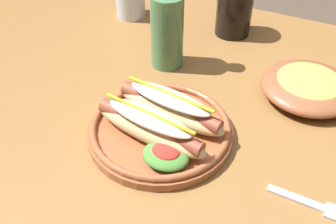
{
  "coord_description": "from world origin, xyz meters",
  "views": [
    {
      "loc": [
        0.22,
        -0.52,
        1.22
      ],
      "look_at": [
        -0.01,
        -0.05,
        0.77
      ],
      "focal_mm": 42.1,
      "sensor_mm": 36.0,
      "label": 1
    }
  ],
  "objects_px": {
    "glass_bottle": "(167,26)",
    "fork": "(315,205)",
    "soda_cup": "(234,10)",
    "side_bowl": "(309,86)",
    "hot_dog_plate": "(160,125)"
  },
  "relations": [
    {
      "from": "glass_bottle",
      "to": "side_bowl",
      "type": "bearing_deg",
      "value": 3.86
    },
    {
      "from": "fork",
      "to": "soda_cup",
      "type": "distance_m",
      "value": 0.52
    },
    {
      "from": "glass_bottle",
      "to": "fork",
      "type": "bearing_deg",
      "value": -33.49
    },
    {
      "from": "soda_cup",
      "to": "glass_bottle",
      "type": "height_order",
      "value": "glass_bottle"
    },
    {
      "from": "side_bowl",
      "to": "soda_cup",
      "type": "bearing_deg",
      "value": 141.4
    },
    {
      "from": "side_bowl",
      "to": "glass_bottle",
      "type": "bearing_deg",
      "value": -176.14
    },
    {
      "from": "fork",
      "to": "soda_cup",
      "type": "bearing_deg",
      "value": 124.35
    },
    {
      "from": "hot_dog_plate",
      "to": "glass_bottle",
      "type": "relative_size",
      "value": 1.06
    },
    {
      "from": "soda_cup",
      "to": "side_bowl",
      "type": "height_order",
      "value": "soda_cup"
    },
    {
      "from": "soda_cup",
      "to": "glass_bottle",
      "type": "bearing_deg",
      "value": -112.84
    },
    {
      "from": "hot_dog_plate",
      "to": "glass_bottle",
      "type": "height_order",
      "value": "glass_bottle"
    },
    {
      "from": "soda_cup",
      "to": "side_bowl",
      "type": "relative_size",
      "value": 0.66
    },
    {
      "from": "fork",
      "to": "glass_bottle",
      "type": "bearing_deg",
      "value": 147.69
    },
    {
      "from": "hot_dog_plate",
      "to": "glass_bottle",
      "type": "distance_m",
      "value": 0.24
    },
    {
      "from": "fork",
      "to": "glass_bottle",
      "type": "height_order",
      "value": "glass_bottle"
    }
  ]
}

